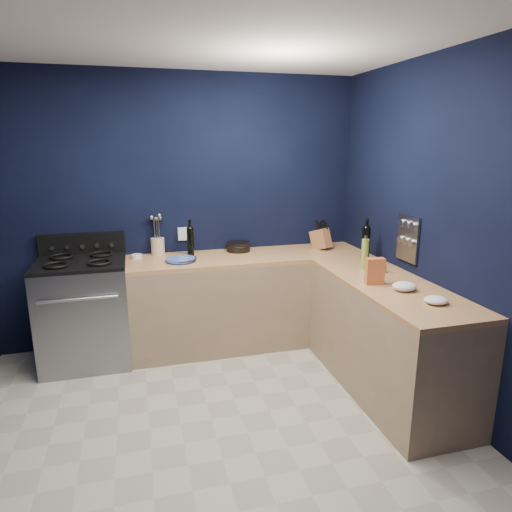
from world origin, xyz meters
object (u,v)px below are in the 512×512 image
object	(u,v)px
gas_range	(85,314)
knife_block	(321,239)
crouton_bag	(375,271)
plate_stack	(181,260)
utensil_crock	(158,246)

from	to	relation	value
gas_range	knife_block	xyz separation A→B (m)	(2.30, 0.08, 0.54)
crouton_bag	plate_stack	bearing A→B (deg)	151.31
gas_range	knife_block	bearing A→B (deg)	1.98
utensil_crock	crouton_bag	distance (m)	2.08
crouton_bag	knife_block	bearing A→B (deg)	95.88
crouton_bag	gas_range	bearing A→B (deg)	162.47
crouton_bag	utensil_crock	bearing A→B (deg)	147.21
gas_range	crouton_bag	world-z (taller)	crouton_bag
gas_range	knife_block	world-z (taller)	knife_block
utensil_crock	crouton_bag	bearing A→B (deg)	-41.89
gas_range	crouton_bag	distance (m)	2.55
utensil_crock	knife_block	bearing A→B (deg)	-6.73
plate_stack	utensil_crock	distance (m)	0.38
gas_range	plate_stack	xyz separation A→B (m)	(0.87, -0.06, 0.46)
utensil_crock	knife_block	xyz separation A→B (m)	(1.61, -0.19, 0.02)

